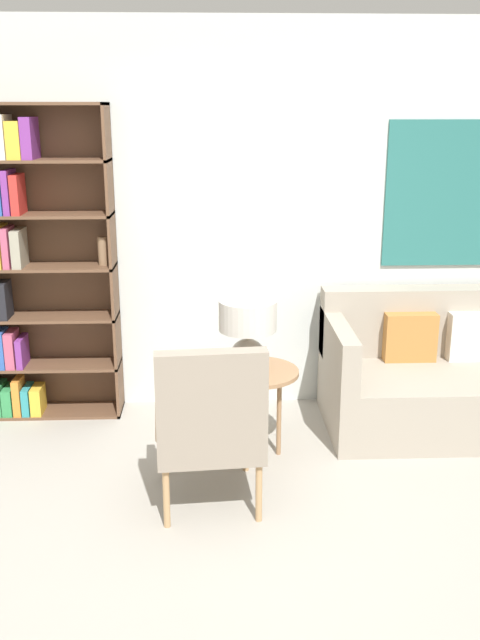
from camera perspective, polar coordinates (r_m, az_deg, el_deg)
ground_plane at (r=3.64m, az=-1.40°, el=-18.98°), size 14.00×14.00×0.00m
wall_back at (r=5.04m, az=-1.67°, el=7.93°), size 6.40×0.08×2.70m
bookshelf at (r=5.08m, az=-17.60°, el=4.47°), size 1.04×0.30×2.15m
armchair at (r=3.81m, az=-2.42°, el=-8.04°), size 0.62×0.67×0.96m
couch at (r=5.12m, az=16.10°, el=-4.45°), size 1.65×0.92×0.90m
side_table at (r=4.48m, az=1.32°, el=-4.72°), size 0.53×0.53×0.54m
table_lamp at (r=4.35m, az=0.63°, el=-0.58°), size 0.35×0.35×0.46m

